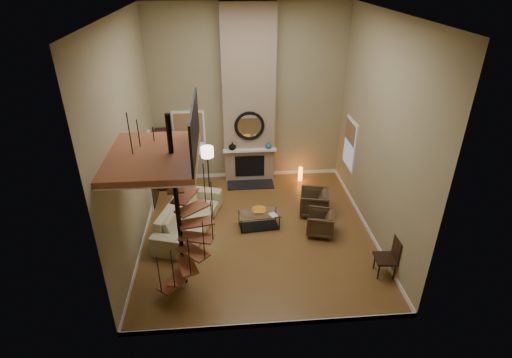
{
  "coord_description": "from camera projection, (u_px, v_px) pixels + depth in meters",
  "views": [
    {
      "loc": [
        -0.77,
        -8.89,
        6.45
      ],
      "look_at": [
        0.0,
        0.4,
        1.4
      ],
      "focal_mm": 28.31,
      "sensor_mm": 36.0,
      "label": 1
    }
  ],
  "objects": [
    {
      "name": "coffee_table",
      "position": [
        259.0,
        218.0,
        10.97
      ],
      "size": [
        1.2,
        0.68,
        0.44
      ],
      "color": "silver",
      "rests_on": "ground"
    },
    {
      "name": "spiral_stair",
      "position": [
        179.0,
        216.0,
        8.37
      ],
      "size": [
        1.47,
        1.47,
        4.06
      ],
      "color": "black",
      "rests_on": "ground"
    },
    {
      "name": "book",
      "position": [
        273.0,
        215.0,
        10.78
      ],
      "size": [
        0.26,
        0.29,
        0.02
      ],
      "primitive_type": "imported",
      "rotation": [
        0.0,
        0.0,
        0.41
      ],
      "color": "gray",
      "rests_on": "coffee_table"
    },
    {
      "name": "mirror_frame",
      "position": [
        249.0,
        126.0,
        12.48
      ],
      "size": [
        0.94,
        0.1,
        0.94
      ],
      "primitive_type": "torus",
      "rotation": [
        1.57,
        0.0,
        0.0
      ],
      "color": "black",
      "rests_on": "chimney_breast"
    },
    {
      "name": "hutch",
      "position": [
        163.0,
        159.0,
        12.72
      ],
      "size": [
        0.38,
        0.8,
        1.79
      ],
      "primitive_type": "cube",
      "color": "black",
      "rests_on": "ground"
    },
    {
      "name": "hearth",
      "position": [
        250.0,
        185.0,
        13.16
      ],
      "size": [
        1.5,
        0.6,
        0.04
      ],
      "primitive_type": "cube",
      "color": "black",
      "rests_on": "ground"
    },
    {
      "name": "right_wall",
      "position": [
        380.0,
        133.0,
        9.83
      ],
      "size": [
        0.02,
        6.5,
        5.5
      ],
      "primitive_type": "cube",
      "color": "#998A62",
      "rests_on": "ground"
    },
    {
      "name": "baseboard_left",
      "position": [
        145.0,
        235.0,
        10.67
      ],
      "size": [
        0.02,
        6.5,
        0.12
      ],
      "primitive_type": "cube",
      "color": "white",
      "rests_on": "ground"
    },
    {
      "name": "baseboard_back",
      "position": [
        249.0,
        174.0,
        13.73
      ],
      "size": [
        6.0,
        0.02,
        0.12
      ],
      "primitive_type": "cube",
      "color": "white",
      "rests_on": "ground"
    },
    {
      "name": "baseboard_front",
      "position": [
        271.0,
        324.0,
        8.05
      ],
      "size": [
        6.0,
        0.02,
        0.12
      ],
      "primitive_type": "cube",
      "color": "white",
      "rests_on": "ground"
    },
    {
      "name": "armchair_near",
      "position": [
        317.0,
        203.0,
        11.54
      ],
      "size": [
        0.96,
        0.94,
        0.74
      ],
      "primitive_type": "imported",
      "rotation": [
        0.0,
        0.0,
        -1.79
      ],
      "color": "#493521",
      "rests_on": "ground"
    },
    {
      "name": "back_wall",
      "position": [
        248.0,
        97.0,
        12.45
      ],
      "size": [
        6.0,
        0.02,
        5.5
      ],
      "primitive_type": "cube",
      "color": "#998A62",
      "rests_on": "ground"
    },
    {
      "name": "left_wall",
      "position": [
        129.0,
        141.0,
        9.39
      ],
      "size": [
        0.02,
        6.5,
        5.5
      ],
      "primitive_type": "cube",
      "color": "#998A62",
      "rests_on": "ground"
    },
    {
      "name": "mantel",
      "position": [
        250.0,
        150.0,
        12.81
      ],
      "size": [
        1.7,
        0.18,
        0.06
      ],
      "primitive_type": "cube",
      "color": "white",
      "rests_on": "chimney_breast"
    },
    {
      "name": "floor_lamp",
      "position": [
        207.0,
        156.0,
        11.81
      ],
      "size": [
        0.37,
        0.37,
        1.7
      ],
      "color": "black",
      "rests_on": "ground"
    },
    {
      "name": "ceiling",
      "position": [
        258.0,
        14.0,
        8.3
      ],
      "size": [
        6.0,
        6.5,
        0.01
      ],
      "primitive_type": "cube",
      "color": "silver",
      "rests_on": "back_wall"
    },
    {
      "name": "bowl",
      "position": [
        259.0,
        211.0,
        10.91
      ],
      "size": [
        0.38,
        0.38,
        0.09
      ],
      "primitive_type": "imported",
      "color": "orange",
      "rests_on": "coffee_table"
    },
    {
      "name": "chimney_breast",
      "position": [
        249.0,
        99.0,
        12.29
      ],
      "size": [
        1.6,
        0.38,
        5.5
      ],
      "primitive_type": "cube",
      "color": "#987E63",
      "rests_on": "ground"
    },
    {
      "name": "side_chair",
      "position": [
        390.0,
        256.0,
        9.2
      ],
      "size": [
        0.53,
        0.53,
        1.01
      ],
      "color": "black",
      "rests_on": "ground"
    },
    {
      "name": "baseboard_right",
      "position": [
        365.0,
        224.0,
        11.11
      ],
      "size": [
        0.02,
        6.5,
        0.12
      ],
      "primitive_type": "cube",
      "color": "white",
      "rests_on": "ground"
    },
    {
      "name": "sofa",
      "position": [
        189.0,
        216.0,
        10.87
      ],
      "size": [
        1.82,
        2.94,
        0.8
      ],
      "primitive_type": "imported",
      "rotation": [
        0.0,
        0.0,
        1.28
      ],
      "color": "#C0B286",
      "rests_on": "ground"
    },
    {
      "name": "accent_lamp",
      "position": [
        300.0,
        174.0,
        13.33
      ],
      "size": [
        0.13,
        0.13,
        0.47
      ],
      "primitive_type": "cylinder",
      "color": "orange",
      "rests_on": "ground"
    },
    {
      "name": "mirror_disc",
      "position": [
        249.0,
        126.0,
        12.49
      ],
      "size": [
        0.8,
        0.01,
        0.8
      ],
      "primitive_type": "cylinder",
      "rotation": [
        1.57,
        0.0,
        0.0
      ],
      "color": "white",
      "rests_on": "chimney_breast"
    },
    {
      "name": "armchair_far",
      "position": [
        323.0,
        223.0,
        10.65
      ],
      "size": [
        0.88,
        0.86,
        0.65
      ],
      "primitive_type": "imported",
      "rotation": [
        0.0,
        0.0,
        -1.86
      ],
      "color": "#493521",
      "rests_on": "ground"
    },
    {
      "name": "front_wall",
      "position": [
        274.0,
        212.0,
        6.76
      ],
      "size": [
        6.0,
        0.02,
        5.5
      ],
      "primitive_type": "cube",
      "color": "#998A62",
      "rests_on": "ground"
    },
    {
      "name": "loft",
      "position": [
        158.0,
        153.0,
        7.65
      ],
      "size": [
        1.7,
        2.2,
        1.09
      ],
      "color": "#955031",
      "rests_on": "left_wall"
    },
    {
      "name": "window_back",
      "position": [
        189.0,
        133.0,
        12.83
      ],
      "size": [
        1.02,
        0.06,
        1.52
      ],
      "color": "white",
      "rests_on": "back_wall"
    },
    {
      "name": "entry_door",
      "position": [
        151.0,
        171.0,
        11.78
      ],
      "size": [
        0.1,
        1.05,
        2.16
      ],
      "color": "white",
      "rests_on": "ground"
    },
    {
      "name": "vase_right",
      "position": [
        268.0,
        145.0,
        12.82
      ],
      "size": [
        0.2,
        0.2,
        0.21
      ],
      "primitive_type": "imported",
      "color": "#1C5B63",
      "rests_on": "mantel"
    },
    {
      "name": "vase_left",
      "position": [
        232.0,
        146.0,
        12.73
      ],
      "size": [
        0.24,
        0.24,
        0.25
      ],
      "primitive_type": "imported",
      "color": "black",
      "rests_on": "mantel"
    },
    {
      "name": "firebox",
      "position": [
        250.0,
        166.0,
        13.16
      ],
      "size": [
        0.95,
        0.02,
        0.72
      ],
      "primitive_type": "cube",
      "color": "black",
      "rests_on": "chimney_breast"
    },
    {
      "name": "ground",
      "position": [
        257.0,
        232.0,
        10.92
      ],
      "size": [
        6.0,
        6.5,
        0.01
      ],
      "primitive_type": "cube",
      "color": "olive",
      "rests_on": "ground"
    },
    {
      "name": "window_right",
      "position": [
        350.0,
        143.0,
        12.11
      ],
      "size": [
        0.06,
        1.02,
        1.52
      ],
      "color": "white",
      "rests_on": "right_wall"
    }
  ]
}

